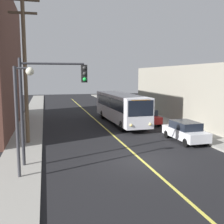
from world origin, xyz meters
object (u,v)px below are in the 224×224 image
object	(u,v)px
utility_pole_near	(25,62)
traffic_signal_left_corner	(50,92)
city_bus	(120,107)
street_lamp_left	(21,106)
parked_car_white	(185,131)
parked_car_red	(146,116)
parked_car_green	(128,108)

from	to	relation	value
utility_pole_near	traffic_signal_left_corner	xyz separation A→B (m)	(1.62, -5.41, -1.85)
city_bus	street_lamp_left	world-z (taller)	street_lamp_left
parked_car_white	utility_pole_near	size ratio (longest dim) A/B	0.41
city_bus	street_lamp_left	bearing A→B (deg)	-122.28
city_bus	parked_car_white	bearing A→B (deg)	-73.16
street_lamp_left	utility_pole_near	bearing A→B (deg)	91.59
parked_car_red	parked_car_green	distance (m)	7.43
traffic_signal_left_corner	city_bus	bearing A→B (deg)	58.61
utility_pole_near	street_lamp_left	world-z (taller)	utility_pole_near
utility_pole_near	street_lamp_left	distance (m)	7.61
parked_car_white	city_bus	bearing A→B (deg)	106.84
utility_pole_near	parked_car_white	bearing A→B (deg)	-9.74
parked_car_green	parked_car_white	bearing A→B (deg)	-90.01
city_bus	parked_car_white	distance (m)	9.58
city_bus	utility_pole_near	distance (m)	12.41
parked_car_green	city_bus	bearing A→B (deg)	-113.70
parked_car_red	street_lamp_left	distance (m)	17.76
city_bus	utility_pole_near	world-z (taller)	utility_pole_near
parked_car_green	utility_pole_near	size ratio (longest dim) A/B	0.41
parked_car_green	street_lamp_left	size ratio (longest dim) A/B	0.81
city_bus	parked_car_white	xyz separation A→B (m)	(2.76, -9.13, -0.98)
city_bus	parked_car_red	world-z (taller)	city_bus
parked_car_white	traffic_signal_left_corner	bearing A→B (deg)	-162.10
city_bus	street_lamp_left	size ratio (longest dim) A/B	2.22
parked_car_red	street_lamp_left	bearing A→B (deg)	-131.34
parked_car_red	traffic_signal_left_corner	distance (m)	15.62
utility_pole_near	traffic_signal_left_corner	distance (m)	5.94
street_lamp_left	parked_car_red	bearing A→B (deg)	48.66
parked_car_red	street_lamp_left	size ratio (longest dim) A/B	0.81
parked_car_green	utility_pole_near	world-z (taller)	utility_pole_near
parked_car_green	street_lamp_left	bearing A→B (deg)	-119.81
parked_car_white	street_lamp_left	world-z (taller)	street_lamp_left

